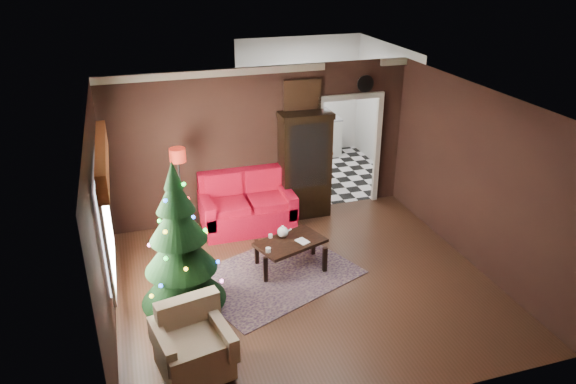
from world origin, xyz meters
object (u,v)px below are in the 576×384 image
object	(u,v)px
curio_cabinet	(305,167)
kitchen_table	(312,165)
floor_lamp	(181,196)
coffee_table	(290,254)
wall_clock	(365,84)
teapot	(283,232)
christmas_tree	(179,245)
loveseat	(247,203)
armchair	(193,342)

from	to	relation	value
curio_cabinet	kitchen_table	xyz separation A→B (m)	(0.65, 1.43, -0.57)
floor_lamp	coffee_table	xyz separation A→B (m)	(1.48, -1.42, -0.58)
floor_lamp	wall_clock	size ratio (longest dim) A/B	5.28
curio_cabinet	floor_lamp	bearing A→B (deg)	-172.14
coffee_table	teapot	world-z (taller)	teapot
curio_cabinet	christmas_tree	world-z (taller)	christmas_tree
wall_clock	kitchen_table	size ratio (longest dim) A/B	0.43
loveseat	curio_cabinet	bearing A→B (deg)	10.83
christmas_tree	armchair	world-z (taller)	christmas_tree
armchair	wall_clock	world-z (taller)	wall_clock
floor_lamp	coffee_table	size ratio (longest dim) A/B	1.63
kitchen_table	floor_lamp	bearing A→B (deg)	-149.37
loveseat	teapot	size ratio (longest dim) A/B	8.59
curio_cabinet	floor_lamp	world-z (taller)	curio_cabinet
armchair	kitchen_table	xyz separation A→B (m)	(3.27, 5.05, -0.09)
loveseat	floor_lamp	xyz separation A→B (m)	(-1.15, -0.10, 0.33)
loveseat	armchair	size ratio (longest dim) A/B	2.04
wall_clock	teapot	bearing A→B (deg)	-140.20
curio_cabinet	loveseat	bearing A→B (deg)	-169.17
coffee_table	wall_clock	size ratio (longest dim) A/B	3.25
christmas_tree	loveseat	bearing A→B (deg)	56.35
loveseat	floor_lamp	size ratio (longest dim) A/B	1.01
kitchen_table	christmas_tree	bearing A→B (deg)	-130.42
teapot	kitchen_table	xyz separation A→B (m)	(1.55, 3.00, -0.20)
loveseat	armchair	bearing A→B (deg)	-113.31
floor_lamp	armchair	world-z (taller)	floor_lamp
coffee_table	christmas_tree	bearing A→B (deg)	-160.62
loveseat	wall_clock	world-z (taller)	wall_clock
kitchen_table	wall_clock	bearing A→B (deg)	-66.25
coffee_table	floor_lamp	bearing A→B (deg)	136.22
armchair	coffee_table	bearing A→B (deg)	34.94
curio_cabinet	coffee_table	distance (m)	2.04
curio_cabinet	christmas_tree	xyz separation A→B (m)	(-2.56, -2.34, 0.10)
curio_cabinet	floor_lamp	distance (m)	2.33
floor_lamp	kitchen_table	size ratio (longest dim) A/B	2.25
armchair	loveseat	bearing A→B (deg)	55.11
loveseat	christmas_tree	xyz separation A→B (m)	(-1.41, -2.12, 0.55)
wall_clock	kitchen_table	distance (m)	2.43
loveseat	teapot	world-z (taller)	loveseat
christmas_tree	coffee_table	bearing A→B (deg)	19.38
curio_cabinet	armchair	bearing A→B (deg)	-125.84
coffee_table	armchair	bearing A→B (deg)	-133.47
floor_lamp	teapot	bearing A→B (deg)	-41.69
christmas_tree	armchair	size ratio (longest dim) A/B	2.65
floor_lamp	curio_cabinet	bearing A→B (deg)	7.86
curio_cabinet	teapot	size ratio (longest dim) A/B	9.60
floor_lamp	wall_clock	xyz separation A→B (m)	(3.50, 0.50, 1.55)
armchair	kitchen_table	bearing A→B (deg)	45.53
floor_lamp	christmas_tree	world-z (taller)	christmas_tree
curio_cabinet	christmas_tree	distance (m)	3.48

